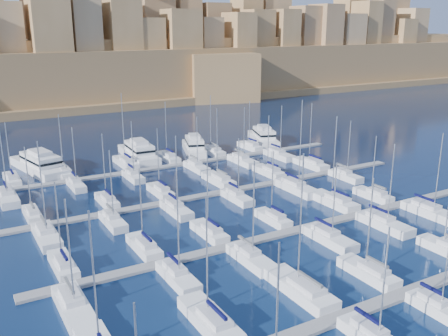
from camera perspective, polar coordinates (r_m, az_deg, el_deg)
ground at (r=89.51m, az=3.63°, el=-4.56°), size 600.00×600.00×0.00m
pontoon_near at (r=66.48m, az=20.42°, el=-13.13°), size 84.00×2.00×0.40m
pontoon_mid_near at (r=80.45m, az=8.37°, el=-7.01°), size 84.00×2.00×0.40m
pontoon_mid_far at (r=97.43m, az=0.39°, el=-2.66°), size 84.00×2.00×0.40m
pontoon_far at (r=116.11m, az=-5.09°, el=0.38°), size 84.00×2.00×0.40m
sailboat_1 at (r=56.34m, az=-1.57°, el=-17.01°), size 3.07×10.22×14.98m
sailboat_2 at (r=62.63m, az=8.80°, el=-13.51°), size 3.27×10.90×17.85m
sailboat_3 at (r=68.34m, az=16.21°, el=-11.38°), size 2.69×8.97×13.64m
sailboat_4 at (r=78.86m, az=24.08°, el=-8.39°), size 2.50×8.32×13.39m
sailboat_9 at (r=63.26m, az=23.16°, el=-14.51°), size 2.19×7.32×10.06m
sailboat_12 at (r=70.86m, az=-17.89°, el=-10.52°), size 2.55×8.48×12.54m
sailboat_13 at (r=73.62m, az=-9.10°, el=-8.86°), size 2.58×8.60×12.65m
sailboat_14 at (r=77.59m, az=-1.67°, el=-7.30°), size 2.57×8.58×13.60m
sailboat_15 at (r=83.12m, az=5.64°, el=-5.74°), size 2.38×7.94×12.32m
sailboat_16 at (r=92.57m, az=12.48°, el=-3.71°), size 3.13×10.44×16.47m
sailboat_17 at (r=97.79m, az=16.72°, el=-2.98°), size 2.49×8.30×12.29m
sailboat_18 at (r=61.07m, az=-16.80°, el=-14.93°), size 3.00×10.00×14.20m
sailboat_19 at (r=65.08m, az=-5.32°, el=-12.22°), size 2.63×8.75×14.11m
sailboat_20 at (r=69.59m, az=3.04°, el=-10.18°), size 2.73×9.10×14.94m
sailboat_21 at (r=77.13m, az=11.91°, el=-7.80°), size 2.92×9.73×12.87m
sailboat_22 at (r=84.64m, az=17.83°, el=-6.04°), size 3.01×10.02×14.28m
sailboat_23 at (r=92.47m, az=22.50°, el=-4.62°), size 3.13×10.43×14.90m
sailboat_24 at (r=90.49m, az=-21.06°, el=-4.94°), size 2.28×7.62×12.58m
sailboat_25 at (r=93.18m, az=-13.21°, el=-3.65°), size 2.42×8.06×13.36m
sailboat_26 at (r=96.62m, az=-7.28°, el=-2.63°), size 2.55×8.48×13.25m
sailboat_27 at (r=102.64m, az=-0.61°, el=-1.35°), size 2.95×9.82×15.80m
sailboat_28 at (r=108.77m, az=5.17°, el=-0.42°), size 2.77×9.24×13.31m
sailboat_29 at (r=116.02m, az=9.89°, el=0.47°), size 2.98×9.94×14.91m
sailboat_30 at (r=80.80m, az=-19.63°, el=-7.28°), size 2.96×9.86×15.85m
sailboat_31 at (r=83.67m, az=-12.59°, el=-5.92°), size 2.48×8.26×13.00m
sailboat_32 at (r=87.04m, az=-5.48°, el=-4.70°), size 2.65×8.83×14.14m
sailboat_33 at (r=92.65m, az=1.48°, el=-3.33°), size 2.53×8.44×12.23m
sailboat_34 at (r=98.73m, az=8.28°, el=-2.22°), size 3.27×10.91×18.39m
sailboat_35 at (r=108.49m, az=13.69°, el=-0.87°), size 2.49×8.32×12.91m
sailboat_36 at (r=111.87m, az=-23.06°, el=-1.21°), size 2.67×8.91×12.87m
sailboat_37 at (r=113.25m, az=-17.81°, el=-0.47°), size 2.59×8.63×13.65m
sailboat_38 at (r=117.52m, az=-11.15°, el=0.62°), size 3.09×10.29×17.08m
sailboat_39 at (r=120.73m, az=-6.44°, el=1.22°), size 2.85×9.48×14.38m
sailboat_40 at (r=125.93m, az=-1.39°, el=1.95°), size 2.90×9.66×15.00m
sailboat_41 at (r=131.15m, az=3.00°, el=2.49°), size 2.65×8.82×12.87m
sailboat_42 at (r=100.77m, az=-23.51°, el=-3.06°), size 3.12×10.39×16.68m
sailboat_43 at (r=103.90m, az=-16.55°, el=-1.84°), size 2.34×7.79×12.78m
sailboat_44 at (r=106.89m, az=-10.35°, el=-0.92°), size 2.42×8.05×12.85m
sailboat_45 at (r=112.11m, az=-3.16°, el=0.13°), size 2.62×8.74×12.53m
sailboat_46 at (r=117.30m, az=2.12°, el=0.87°), size 2.92×9.74×13.69m
sailboat_47 at (r=123.06m, az=6.29°, el=1.51°), size 2.91×9.70×13.26m
motor_yacht_a at (r=117.92m, az=-20.29°, el=0.44°), size 9.95×20.71×5.25m
motor_yacht_b at (r=122.61m, az=-9.69°, el=1.80°), size 6.48×18.37×5.25m
motor_yacht_c at (r=126.76m, az=-3.42°, el=2.47°), size 9.18×15.67×5.25m
motor_yacht_d at (r=138.05m, az=4.53°, el=3.58°), size 10.14×17.13×5.25m
fortified_city at (r=230.25m, az=-18.55°, el=11.11°), size 460.00×108.95×59.52m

